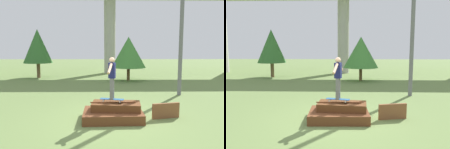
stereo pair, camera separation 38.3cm
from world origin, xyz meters
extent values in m
plane|color=olive|center=(0.00, 0.00, 0.00)|extent=(80.00, 80.00, 0.00)
cube|color=brown|center=(0.00, 0.00, 0.16)|extent=(2.06, 1.46, 0.32)
cube|color=#5B3319|center=(0.11, 0.08, 0.45)|extent=(1.73, 0.95, 0.28)
cylinder|color=brown|center=(0.00, 0.00, 0.61)|extent=(1.56, 0.05, 0.05)
cube|color=brown|center=(1.87, 0.10, 0.27)|extent=(1.00, 0.29, 0.54)
cube|color=#23517F|center=(-0.03, 0.05, 0.71)|extent=(0.86, 0.40, 0.01)
cylinder|color=silver|center=(0.27, 0.08, 0.66)|extent=(0.06, 0.04, 0.05)
cylinder|color=silver|center=(0.23, -0.10, 0.66)|extent=(0.06, 0.04, 0.05)
cylinder|color=silver|center=(-0.29, 0.21, 0.66)|extent=(0.06, 0.04, 0.05)
cylinder|color=silver|center=(-0.33, 0.03, 0.66)|extent=(0.06, 0.04, 0.05)
cylinder|color=slate|center=(-0.01, 0.14, 1.08)|extent=(0.12, 0.12, 0.73)
cylinder|color=slate|center=(-0.05, -0.03, 1.08)|extent=(0.12, 0.12, 0.73)
cube|color=#191E51|center=(-0.03, 0.05, 1.71)|extent=(0.26, 0.25, 0.53)
sphere|color=tan|center=(-0.03, 0.05, 2.07)|extent=(0.19, 0.19, 0.19)
cylinder|color=tan|center=(0.04, 0.37, 1.80)|extent=(0.20, 0.49, 0.34)
cylinder|color=tan|center=(-0.10, -0.26, 1.80)|extent=(0.20, 0.49, 0.34)
cylinder|color=#A8A59E|center=(0.00, 14.14, 3.70)|extent=(1.10, 1.10, 7.40)
cylinder|color=slate|center=(3.58, 3.91, 4.33)|extent=(0.20, 0.20, 8.66)
cylinder|color=brown|center=(1.37, 9.15, 0.50)|extent=(0.23, 0.23, 0.99)
cone|color=#428438|center=(1.37, 9.15, 2.14)|extent=(2.62, 2.62, 2.31)
cylinder|color=brown|center=(-5.94, 10.74, 0.62)|extent=(0.28, 0.28, 1.24)
cone|color=#336B2D|center=(-5.94, 10.74, 2.61)|extent=(2.33, 2.33, 2.75)
camera|label=1|loc=(-0.16, -7.34, 2.48)|focal=35.00mm
camera|label=2|loc=(0.22, -7.34, 2.48)|focal=35.00mm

